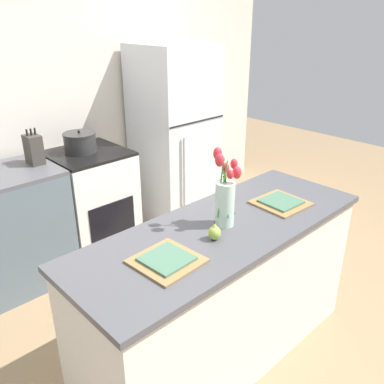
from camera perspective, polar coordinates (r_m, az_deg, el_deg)
ground_plane at (r=2.76m, az=3.84°, el=-21.38°), size 10.00×10.00×0.00m
back_wall at (r=3.65m, az=-19.84°, el=12.90°), size 5.20×0.08×2.70m
kitchen_island at (r=2.46m, az=4.14°, el=-13.95°), size 1.80×0.66×0.90m
stove_range at (r=3.61m, az=-13.76°, el=-1.45°), size 0.60×0.61×0.92m
refrigerator at (r=3.98m, az=-2.48°, el=7.80°), size 0.68×0.67×1.72m
flower_vase at (r=2.15m, az=4.67°, el=-0.61°), size 0.17×0.12×0.44m
pear_figurine at (r=2.07m, az=3.17°, el=-5.64°), size 0.07×0.07×0.11m
plate_setting_left at (r=1.91m, az=-3.56°, el=-9.53°), size 0.30×0.30×0.02m
plate_setting_right at (r=2.51m, az=12.35°, el=-1.46°), size 0.30×0.30×0.02m
cooking_pot at (r=3.44m, az=-15.44°, el=6.74°), size 0.26×0.26×0.18m
knife_block at (r=3.26m, az=-21.32°, el=5.59°), size 0.10×0.14×0.27m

